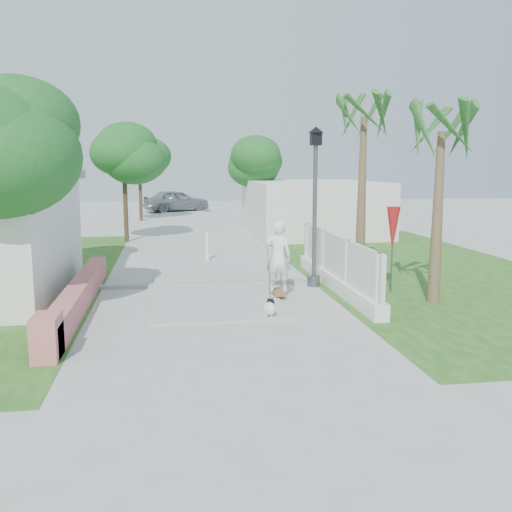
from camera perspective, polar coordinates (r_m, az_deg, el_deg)
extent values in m
plane|color=#B7B7B2|center=(10.54, -2.16, -9.72)|extent=(90.00, 90.00, 0.00)
cube|color=#B7B7B2|center=(30.12, -6.57, 2.60)|extent=(3.20, 36.00, 0.06)
cube|color=#999993|center=(16.30, -4.60, -2.79)|extent=(6.50, 0.25, 0.10)
cube|color=#22551B|center=(19.96, 15.41, -1.03)|extent=(8.00, 20.00, 0.01)
cube|color=#CA6967|center=(14.42, -17.24, -3.73)|extent=(0.45, 8.00, 0.60)
cube|color=#CA6967|center=(10.77, -20.19, -7.65)|extent=(0.45, 0.80, 0.80)
cube|color=white|center=(15.91, 7.98, -2.60)|extent=(0.35, 7.00, 0.40)
cube|color=white|center=(15.78, 8.04, 0.07)|extent=(0.10, 7.00, 1.10)
cube|color=white|center=(12.84, 12.13, -3.02)|extent=(0.14, 0.14, 1.50)
cube|color=white|center=(14.87, 9.13, -1.28)|extent=(0.14, 0.14, 1.50)
cube|color=white|center=(16.95, 6.85, 0.03)|extent=(0.14, 0.14, 1.50)
cube|color=white|center=(18.86, 5.22, 0.98)|extent=(0.14, 0.14, 1.50)
cube|color=silver|center=(28.89, 5.56, 4.87)|extent=(6.00, 8.00, 2.60)
cylinder|color=#59595E|center=(16.26, 5.78, -2.48)|extent=(0.36, 0.36, 0.30)
cylinder|color=#59595E|center=(15.99, 5.88, 4.03)|extent=(0.12, 0.12, 4.00)
cube|color=black|center=(15.95, 6.01, 11.56)|extent=(0.28, 0.28, 0.35)
cone|color=black|center=(15.96, 6.02, 12.46)|extent=(0.44, 0.44, 0.18)
cylinder|color=white|center=(20.17, -4.89, 0.79)|extent=(0.12, 0.12, 1.00)
sphere|color=white|center=(20.10, -4.91, 2.26)|extent=(0.14, 0.14, 0.14)
cylinder|color=#59595E|center=(15.77, 13.44, 0.09)|extent=(0.04, 0.04, 2.00)
cone|color=red|center=(15.68, 13.53, 2.62)|extent=(0.36, 0.36, 1.20)
cylinder|color=#4C3826|center=(13.43, -23.25, 2.05)|extent=(0.20, 0.20, 3.85)
ellipsoid|color=#19591F|center=(13.35, -23.70, 9.10)|extent=(3.60, 3.60, 2.70)
ellipsoid|color=#19591F|center=(13.11, -23.16, 10.68)|extent=(3.06, 3.06, 2.30)
cylinder|color=#4C3826|center=(18.99, -22.07, 3.44)|extent=(0.20, 0.20, 3.50)
ellipsoid|color=#19591F|center=(18.92, -22.34, 7.97)|extent=(3.20, 3.20, 2.40)
ellipsoid|color=#19591F|center=(18.68, -21.95, 9.06)|extent=(2.72, 2.72, 2.05)
ellipsoid|color=#19591F|center=(19.17, -22.92, 10.03)|extent=(2.40, 2.40, 1.79)
cylinder|color=#4C3826|center=(26.02, -12.94, 5.61)|extent=(0.20, 0.20, 3.85)
ellipsoid|color=#19591F|center=(25.98, -13.07, 9.24)|extent=(3.40, 3.40, 2.55)
ellipsoid|color=#19591F|center=(25.77, -12.68, 10.04)|extent=(2.89, 2.89, 2.18)
ellipsoid|color=#19591F|center=(26.21, -13.54, 10.75)|extent=(2.55, 2.55, 1.90)
cylinder|color=#4C3826|center=(30.27, -0.54, 5.96)|extent=(0.20, 0.20, 3.50)
ellipsoid|color=#19591F|center=(30.23, -0.54, 8.80)|extent=(3.00, 3.00, 2.25)
ellipsoid|color=#19591F|center=(30.06, -0.10, 9.47)|extent=(2.55, 2.55, 1.92)
ellipsoid|color=#19591F|center=(30.40, -0.98, 10.12)|extent=(2.25, 2.25, 1.68)
cylinder|color=#4C3826|center=(35.98, -11.50, 6.55)|extent=(0.20, 0.20, 3.85)
ellipsoid|color=#19591F|center=(35.95, -11.59, 9.18)|extent=(3.20, 3.20, 2.40)
ellipsoid|color=#19591F|center=(35.75, -11.29, 9.75)|extent=(2.72, 2.72, 2.05)
ellipsoid|color=#19591F|center=(36.17, -11.93, 10.28)|extent=(2.40, 2.40, 1.79)
cone|color=brown|center=(17.42, 10.51, 5.65)|extent=(0.32, 0.32, 4.80)
cone|color=brown|center=(14.71, 17.67, 3.60)|extent=(0.32, 0.32, 4.20)
cube|color=olive|center=(14.95, 2.21, -3.64)|extent=(0.49, 1.01, 0.02)
imported|color=white|center=(14.78, 2.23, -0.06)|extent=(0.76, 0.59, 1.87)
cylinder|color=gray|center=(14.62, 2.13, -4.21)|extent=(0.03, 0.07, 0.07)
cylinder|color=gray|center=(14.65, 2.80, -4.18)|extent=(0.03, 0.07, 0.07)
cylinder|color=gray|center=(15.29, 1.64, -3.61)|extent=(0.03, 0.07, 0.07)
cylinder|color=gray|center=(15.32, 2.28, -3.59)|extent=(0.03, 0.07, 0.07)
ellipsoid|color=white|center=(12.80, 1.34, -5.29)|extent=(0.40, 0.52, 0.29)
sphere|color=black|center=(12.99, 1.45, -4.68)|extent=(0.19, 0.19, 0.19)
sphere|color=white|center=(13.08, 1.49, -4.68)|extent=(0.09, 0.09, 0.09)
cone|color=black|center=(12.97, 1.26, -4.29)|extent=(0.05, 0.05, 0.07)
cone|color=black|center=(12.96, 1.64, -4.31)|extent=(0.05, 0.05, 0.07)
cylinder|color=white|center=(12.95, 1.10, -5.82)|extent=(0.04, 0.04, 0.13)
cylinder|color=white|center=(12.94, 1.68, -5.84)|extent=(0.04, 0.04, 0.13)
cylinder|color=white|center=(12.74, 0.99, -6.07)|extent=(0.04, 0.04, 0.13)
cylinder|color=white|center=(12.73, 1.58, -6.09)|extent=(0.04, 0.04, 0.13)
cylinder|color=white|center=(12.57, 1.23, -5.20)|extent=(0.06, 0.11, 0.11)
imported|color=#B4B6BD|center=(42.46, -7.96, 5.50)|extent=(5.14, 3.34, 1.63)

